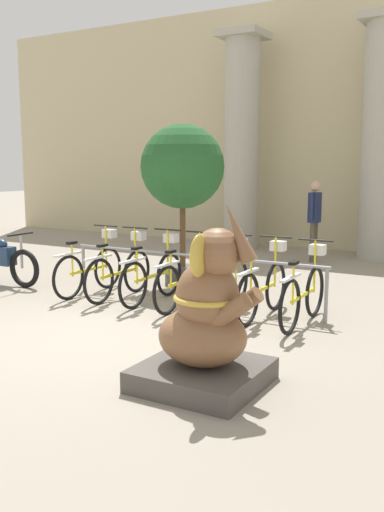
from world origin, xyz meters
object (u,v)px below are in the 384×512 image
at_px(bicycle_2, 153,275).
at_px(bicycle_5, 263,287).
at_px(bicycle_0, 90,268).
at_px(potted_tree, 182,171).
at_px(bicycle_4, 223,283).
at_px(bicycle_6, 304,293).
at_px(bicycle_3, 186,279).
at_px(person_pedestrian, 314,213).
at_px(bicycle_1, 120,271).
at_px(elephant_statue, 206,325).

xyz_separation_m(bicycle_2, bicycle_5, (1.79, 0.01, 0.00)).
bearing_deg(bicycle_0, potted_tree, 57.09).
height_order(bicycle_4, bicycle_6, same).
relative_size(bicycle_3, person_pedestrian, 0.96).
height_order(bicycle_1, bicycle_6, same).
xyz_separation_m(elephant_statue, potted_tree, (-2.59, 3.90, 1.36)).
relative_size(bicycle_6, elephant_statue, 0.95).
xyz_separation_m(bicycle_3, bicycle_5, (1.20, 0.04, 0.00)).
distance_m(bicycle_3, person_pedestrian, 4.79).
distance_m(bicycle_4, person_pedestrian, 4.76).
height_order(bicycle_4, person_pedestrian, person_pedestrian).
height_order(bicycle_5, bicycle_6, same).
height_order(bicycle_3, bicycle_5, same).
height_order(bicycle_4, bicycle_5, same).
distance_m(bicycle_0, potted_tree, 2.26).
relative_size(bicycle_3, elephant_statue, 0.95).
relative_size(elephant_statue, potted_tree, 0.64).
xyz_separation_m(bicycle_2, elephant_statue, (2.30, -2.54, 0.17)).
distance_m(bicycle_4, elephant_statue, 2.76).
relative_size(bicycle_1, bicycle_3, 1.00).
distance_m(bicycle_2, bicycle_5, 1.79).
relative_size(bicycle_5, elephant_statue, 0.95).
xyz_separation_m(bicycle_0, bicycle_1, (0.60, -0.00, 0.00)).
bearing_deg(person_pedestrian, bicycle_5, -79.97).
xyz_separation_m(person_pedestrian, potted_tree, (-1.26, -3.34, 0.91)).
relative_size(bicycle_3, bicycle_6, 1.00).
bearing_deg(elephant_statue, bicycle_2, 132.09).
relative_size(bicycle_6, person_pedestrian, 0.96).
height_order(bicycle_3, bicycle_4, same).
xyz_separation_m(bicycle_0, bicycle_6, (3.59, -0.03, 0.00)).
height_order(bicycle_0, bicycle_6, same).
bearing_deg(bicycle_0, bicycle_3, 0.09).
distance_m(bicycle_0, elephant_statue, 4.30).
bearing_deg(bicycle_6, bicycle_3, 179.10).
relative_size(bicycle_2, elephant_statue, 0.95).
bearing_deg(bicycle_5, potted_tree, 147.13).
bearing_deg(potted_tree, bicycle_2, -77.80).
xyz_separation_m(bicycle_3, person_pedestrian, (0.37, 4.73, 0.63)).
bearing_deg(bicycle_3, bicycle_6, -0.90).
distance_m(bicycle_1, bicycle_4, 1.79).
xyz_separation_m(bicycle_5, bicycle_6, (0.60, -0.07, 0.00)).
distance_m(bicycle_5, elephant_statue, 2.61).
relative_size(bicycle_0, bicycle_4, 1.00).
bearing_deg(bicycle_4, elephant_statue, -66.45).
relative_size(bicycle_1, potted_tree, 0.61).
xyz_separation_m(elephant_statue, person_pedestrian, (-1.33, 7.24, 0.45)).
relative_size(bicycle_0, bicycle_6, 1.00).
distance_m(bicycle_3, bicycle_4, 0.60).
bearing_deg(bicycle_1, elephant_statue, -40.88).
relative_size(bicycle_1, elephant_statue, 0.95).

